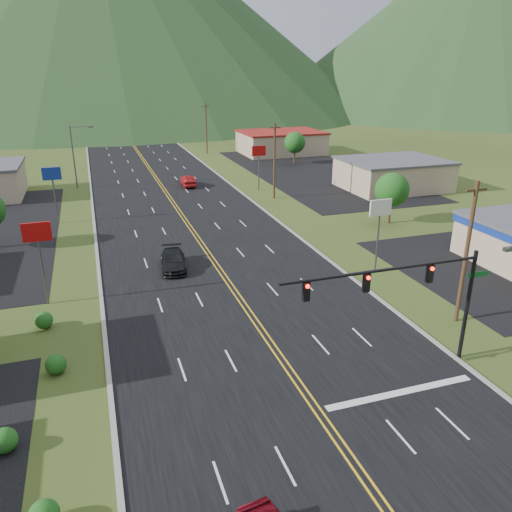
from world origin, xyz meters
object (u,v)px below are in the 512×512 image
object	(u,v)px
streetlight_west	(75,153)
car_dark_mid	(173,261)
traffic_signal	(413,287)
car_red_far	(188,181)

from	to	relation	value
streetlight_west	car_dark_mid	bearing A→B (deg)	-77.66
traffic_signal	car_red_far	xyz separation A→B (m)	(-2.72, 51.87, -4.53)
traffic_signal	streetlight_west	world-z (taller)	streetlight_west
streetlight_west	car_red_far	size ratio (longest dim) A/B	1.85
car_dark_mid	car_red_far	distance (m)	32.85
car_red_far	car_dark_mid	bearing A→B (deg)	78.85
traffic_signal	streetlight_west	distance (m)	58.88
traffic_signal	streetlight_west	xyz separation A→B (m)	(-18.16, 56.00, -0.15)
traffic_signal	car_red_far	distance (m)	52.14
streetlight_west	car_dark_mid	xyz separation A→B (m)	(7.90, -36.10, -4.43)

